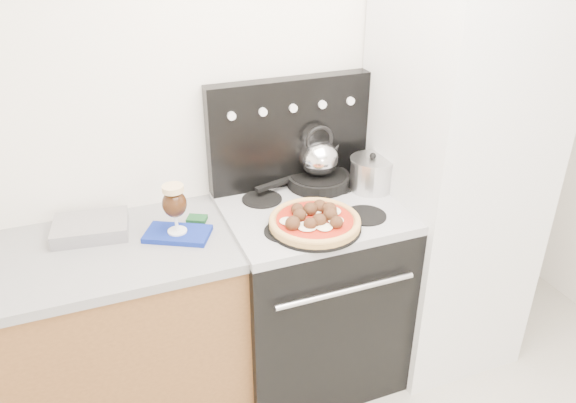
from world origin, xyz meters
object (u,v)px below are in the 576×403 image
pizza (315,219)px  stock_pot (371,175)px  pizza_pan (315,226)px  stove_body (310,296)px  fridge (451,178)px  beer_glass (175,209)px  tea_kettle (319,155)px  base_cabinet (65,354)px  skillet (318,180)px  oven_mitt (178,234)px

pizza → stock_pot: size_ratio=1.90×
pizza_pan → stock_pot: 0.45m
stove_body → stock_pot: stock_pot is taller
stove_body → fridge: 0.87m
fridge → beer_glass: fridge is taller
tea_kettle → fridge: bearing=-23.9°
stove_body → pizza_pan: bearing=-110.2°
pizza → base_cabinet: bearing=169.9°
skillet → stock_pot: bearing=-30.6°
fridge → skillet: (-0.58, 0.22, -0.00)m
skillet → tea_kettle: (0.00, 0.00, 0.13)m
stove_body → beer_glass: size_ratio=4.16×
base_cabinet → pizza: size_ratio=3.90×
fridge → beer_glass: bearing=178.5°
fridge → pizza_pan: (-0.76, -0.14, -0.02)m
stove_body → fridge: (0.70, -0.03, 0.51)m
stove_body → skillet: skillet is taller
stock_pot → stove_body: bearing=-167.8°
stove_body → pizza_pan: 0.52m
oven_mitt → pizza: pizza is taller
beer_glass → stock_pot: (0.91, 0.06, -0.04)m
base_cabinet → fridge: size_ratio=0.76×
pizza_pan → stock_pot: (0.38, 0.23, 0.07)m
skillet → pizza_pan: bearing=-116.1°
beer_glass → pizza: beer_glass is taller
base_cabinet → pizza: 1.19m
beer_glass → tea_kettle: tea_kettle is taller
base_cabinet → stove_body: (1.10, -0.02, 0.01)m
fridge → stock_pot: size_ratio=9.68×
base_cabinet → fridge: fridge is taller
oven_mitt → base_cabinet: bearing=178.1°
fridge → pizza: bearing=-169.8°
fridge → oven_mitt: size_ratio=7.40×
stove_body → beer_glass: bearing=179.2°
fridge → oven_mitt: fridge is taller
beer_glass → pizza_pan: 0.57m
base_cabinet → stock_pot: (1.43, 0.05, 0.56)m
fridge → skillet: size_ratio=6.45×
stove_body → beer_glass: (-0.59, 0.01, 0.59)m
pizza_pan → pizza: (-0.00, 0.00, 0.03)m
pizza_pan → skillet: 0.40m
oven_mitt → stock_pot: bearing=3.9°
stock_pot → oven_mitt: bearing=-176.1°
stove_body → skillet: size_ratio=2.99×
skillet → tea_kettle: bearing=0.0°
stock_pot → beer_glass: bearing=-176.1°
oven_mitt → tea_kettle: 0.75m
base_cabinet → pizza_pan: bearing=-10.1°
base_cabinet → skillet: skillet is taller
tea_kettle → stock_pot: tea_kettle is taller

